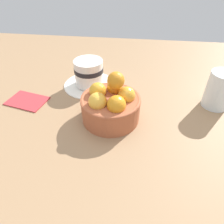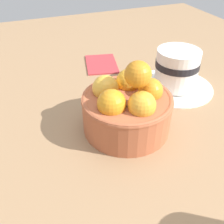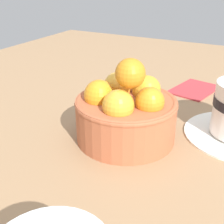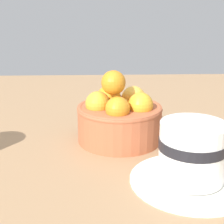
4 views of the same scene
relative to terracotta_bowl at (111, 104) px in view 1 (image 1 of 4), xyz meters
The scene contains 5 objects.
ground_plane 6.61cm from the terracotta_bowl, 169.48° to the left, with size 138.65×116.83×4.39cm, color #997551.
terracotta_bowl is the anchor object (origin of this frame).
coffee_cup 17.32cm from the terracotta_bowl, 120.01° to the left, with size 16.26×16.26×8.38cm.
water_glass 29.17cm from the terracotta_bowl, 17.67° to the left, with size 6.85×6.85×10.04cm, color silver.
folded_napkin 25.40cm from the terracotta_bowl, behind, with size 10.76×7.38×0.60cm, color #B23338.
Camera 1 is at (5.19, -39.35, 34.59)cm, focal length 32.58 mm.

